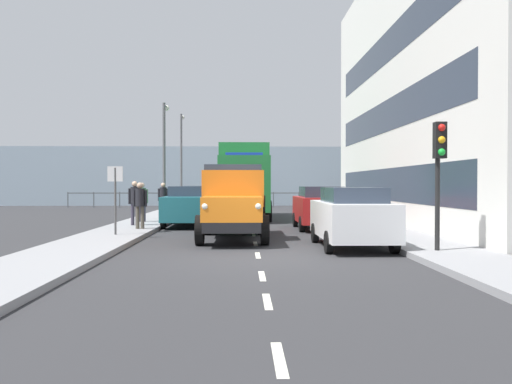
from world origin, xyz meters
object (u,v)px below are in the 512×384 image
(pedestrian_by_lamp, at_px, (135,199))
(lorry_cargo_green, at_px, (244,179))
(car_silver_oppositeside_1, at_px, (200,201))
(car_white_kerbside_near, at_px, (352,216))
(car_red_kerbside_1, at_px, (320,207))
(lamp_post_promenade, at_px, (165,148))
(street_sign, at_px, (115,188))
(pedestrian_couple_a, at_px, (163,197))
(pedestrian_strolling, at_px, (142,199))
(car_teal_oppositeside_0, at_px, (189,205))
(lamp_post_far, at_px, (181,152))
(pedestrian_near_railing, at_px, (140,201))
(truck_vintage_orange, at_px, (233,204))
(traffic_light_near, at_px, (439,158))

(pedestrian_by_lamp, bearing_deg, lorry_cargo_green, -125.78)
(car_silver_oppositeside_1, bearing_deg, lorry_cargo_green, 159.84)
(car_white_kerbside_near, relative_size, car_red_kerbside_1, 1.07)
(lamp_post_promenade, distance_m, street_sign, 11.34)
(pedestrian_couple_a, bearing_deg, pedestrian_strolling, 80.22)
(car_teal_oppositeside_0, bearing_deg, pedestrian_by_lamp, 34.36)
(pedestrian_by_lamp, bearing_deg, pedestrian_couple_a, -94.90)
(lamp_post_far, bearing_deg, lorry_cargo_green, 111.85)
(pedestrian_near_railing, bearing_deg, car_red_kerbside_1, -169.12)
(pedestrian_couple_a, bearing_deg, pedestrian_near_railing, 91.19)
(lamp_post_far, xyz_separation_m, street_sign, (-0.40, 21.67, -2.55))
(pedestrian_couple_a, bearing_deg, lamp_post_promenade, -83.10)
(car_white_kerbside_near, relative_size, car_teal_oppositeside_0, 0.91)
(lorry_cargo_green, xyz_separation_m, pedestrian_by_lamp, (4.44, 6.15, -0.87))
(lamp_post_far, distance_m, street_sign, 21.82)
(pedestrian_near_railing, distance_m, pedestrian_couple_a, 6.47)
(truck_vintage_orange, xyz_separation_m, car_teal_oppositeside_0, (2.03, -5.82, -0.28))
(lorry_cargo_green, height_order, car_white_kerbside_near, lorry_cargo_green)
(car_silver_oppositeside_1, bearing_deg, car_teal_oppositeside_0, 90.00)
(car_teal_oppositeside_0, xyz_separation_m, lamp_post_promenade, (1.93, -5.85, 2.90))
(lamp_post_far, bearing_deg, traffic_light_near, 110.00)
(car_teal_oppositeside_0, bearing_deg, lamp_post_far, -82.13)
(car_teal_oppositeside_0, distance_m, car_silver_oppositeside_1, 5.64)
(car_teal_oppositeside_0, relative_size, traffic_light_near, 1.44)
(car_silver_oppositeside_1, bearing_deg, pedestrian_strolling, 67.46)
(car_red_kerbside_1, xyz_separation_m, pedestrian_by_lamp, (7.48, -0.37, 0.31))
(pedestrian_by_lamp, distance_m, pedestrian_couple_a, 4.78)
(truck_vintage_orange, relative_size, lamp_post_promenade, 0.93)
(pedestrian_strolling, height_order, traffic_light_near, traffic_light_near)
(pedestrian_near_railing, bearing_deg, lamp_post_far, -87.75)
(car_teal_oppositeside_0, height_order, pedestrian_near_railing, pedestrian_near_railing)
(car_red_kerbside_1, distance_m, lamp_post_far, 19.99)
(lamp_post_far, bearing_deg, pedestrian_strolling, 90.51)
(lorry_cargo_green, relative_size, car_white_kerbside_near, 1.97)
(pedestrian_by_lamp, bearing_deg, car_silver_oppositeside_1, -106.19)
(lorry_cargo_green, height_order, lamp_post_far, lamp_post_far)
(lorry_cargo_green, bearing_deg, pedestrian_strolling, 43.18)
(lamp_post_promenade, xyz_separation_m, street_sign, (-0.06, 11.14, -2.11))
(pedestrian_strolling, relative_size, lamp_post_far, 0.25)
(car_silver_oppositeside_1, relative_size, pedestrian_by_lamp, 2.53)
(car_red_kerbside_1, distance_m, traffic_light_near, 8.29)
(car_white_kerbside_near, bearing_deg, pedestrian_couple_a, -57.65)
(car_teal_oppositeside_0, distance_m, pedestrian_couple_a, 3.75)
(car_teal_oppositeside_0, relative_size, car_silver_oppositeside_1, 1.02)
(lorry_cargo_green, height_order, car_red_kerbside_1, lorry_cargo_green)
(traffic_light_near, relative_size, lamp_post_far, 0.46)
(car_red_kerbside_1, height_order, lamp_post_far, lamp_post_far)
(car_silver_oppositeside_1, distance_m, traffic_light_near, 17.03)
(traffic_light_near, height_order, street_sign, traffic_light_near)
(car_red_kerbside_1, xyz_separation_m, street_sign, (7.31, 3.53, 0.79))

